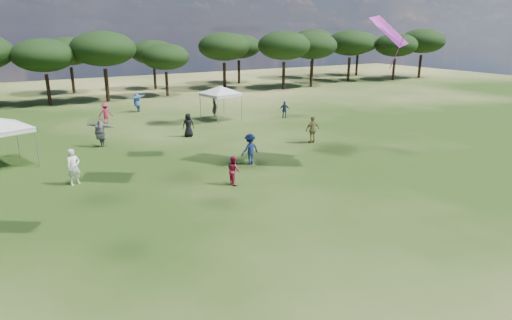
% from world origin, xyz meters
% --- Properties ---
extents(tree_line, '(108.78, 17.63, 7.77)m').
position_xyz_m(tree_line, '(2.39, 47.41, 5.42)').
color(tree_line, black).
rests_on(tree_line, ground).
extents(tent_right, '(5.43, 5.43, 3.32)m').
position_xyz_m(tent_right, '(9.71, 28.50, 2.89)').
color(tent_right, gray).
rests_on(tent_right, ground).
extents(festival_crowd, '(30.13, 23.99, 1.91)m').
position_xyz_m(festival_crowd, '(-0.10, 25.78, 0.89)').
color(festival_crowd, white).
rests_on(festival_crowd, ground).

